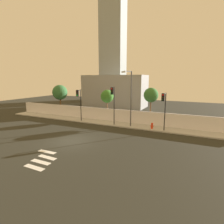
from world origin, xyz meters
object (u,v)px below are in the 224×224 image
object	(u,v)px
traffic_light_right	(79,99)
roadside_tree_midright	(151,95)
traffic_light_left	(164,104)
roadside_tree_leftmost	(60,92)
traffic_light_center	(113,98)
fire_hydrant	(152,125)
roadside_tree_midleft	(107,96)
street_lamp_curbside	(130,95)

from	to	relation	value
traffic_light_right	roadside_tree_midright	size ratio (longest dim) A/B	0.91
traffic_light_right	traffic_light_left	bearing A→B (deg)	0.46
traffic_light_left	roadside_tree_leftmost	size ratio (longest dim) A/B	0.87
traffic_light_center	fire_hydrant	size ratio (longest dim) A/B	6.70
fire_hydrant	roadside_tree_midleft	bearing A→B (deg)	157.35
traffic_light_center	roadside_tree_midright	xyz separation A→B (m)	(4.00, 4.17, 0.17)
fire_hydrant	roadside_tree_leftmost	size ratio (longest dim) A/B	0.15
traffic_light_right	roadside_tree_leftmost	size ratio (longest dim) A/B	0.88
traffic_light_right	roadside_tree_midleft	xyz separation A→B (m)	(2.52, 4.04, 0.04)
roadside_tree_midleft	fire_hydrant	bearing A→B (deg)	-22.65
traffic_light_center	fire_hydrant	distance (m)	6.11
traffic_light_left	fire_hydrant	bearing A→B (deg)	157.03
street_lamp_curbside	roadside_tree_midright	distance (m)	3.95
street_lamp_curbside	roadside_tree_leftmost	distance (m)	14.97
traffic_light_center	roadside_tree_leftmost	size ratio (longest dim) A/B	0.98
traffic_light_right	fire_hydrant	world-z (taller)	traffic_light_right
traffic_light_left	traffic_light_right	xyz separation A→B (m)	(-11.95, -0.10, 0.07)
roadside_tree_leftmost	traffic_light_right	bearing A→B (deg)	-30.00
traffic_light_left	roadside_tree_leftmost	bearing A→B (deg)	168.24
fire_hydrant	traffic_light_center	bearing A→B (deg)	-170.70
traffic_light_center	traffic_light_left	bearing A→B (deg)	1.99
traffic_light_left	roadside_tree_midleft	world-z (taller)	traffic_light_left
roadside_tree_midright	roadside_tree_leftmost	bearing A→B (deg)	-180.00
fire_hydrant	roadside_tree_midright	size ratio (longest dim) A/B	0.15
street_lamp_curbside	roadside_tree_midleft	bearing A→B (deg)	145.66
traffic_light_center	roadside_tree_leftmost	distance (m)	13.15
traffic_light_right	roadside_tree_midleft	bearing A→B (deg)	58.02
traffic_light_left	roadside_tree_midright	world-z (taller)	roadside_tree_midright
roadside_tree_midright	traffic_light_center	bearing A→B (deg)	-133.82
traffic_light_center	fire_hydrant	world-z (taller)	traffic_light_center
roadside_tree_leftmost	roadside_tree_midleft	size ratio (longest dim) A/B	1.13
roadside_tree_leftmost	roadside_tree_midright	xyz separation A→B (m)	(16.48, 0.00, 0.14)
roadside_tree_midleft	traffic_light_left	bearing A→B (deg)	-22.70
traffic_light_left	fire_hydrant	world-z (taller)	traffic_light_left
street_lamp_curbside	roadside_tree_midleft	distance (m)	6.16
traffic_light_center	traffic_light_right	size ratio (longest dim) A/B	1.10
traffic_light_right	fire_hydrant	distance (m)	10.97
traffic_light_center	traffic_light_right	bearing A→B (deg)	178.66
traffic_light_center	street_lamp_curbside	distance (m)	2.25
traffic_light_left	fire_hydrant	size ratio (longest dim) A/B	5.95
traffic_light_center	roadside_tree_leftmost	xyz separation A→B (m)	(-12.48, 4.17, 0.03)
fire_hydrant	roadside_tree_leftmost	bearing A→B (deg)	169.21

